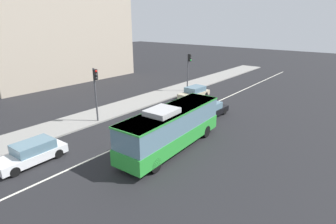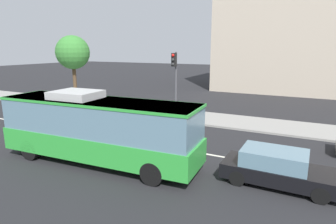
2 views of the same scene
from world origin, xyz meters
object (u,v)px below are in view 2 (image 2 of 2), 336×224
(transit_bus, at_px, (98,127))
(street_tree_kerbside_left, at_px, (73,53))
(traffic_light_mid_block, at_px, (175,75))
(sedan_black, at_px, (278,168))
(sedan_white, at_px, (74,109))

(transit_bus, distance_m, street_tree_kerbside_left, 17.34)
(traffic_light_mid_block, xyz_separation_m, street_tree_kerbside_left, (-12.56, 2.62, 1.46))
(transit_bus, bearing_deg, sedan_black, 6.74)
(sedan_black, bearing_deg, sedan_white, 164.45)
(traffic_light_mid_block, bearing_deg, sedan_white, -65.57)
(sedan_white, distance_m, street_tree_kerbside_left, 8.49)
(sedan_black, bearing_deg, street_tree_kerbside_left, 155.22)
(sedan_black, height_order, street_tree_kerbside_left, street_tree_kerbside_left)
(sedan_black, xyz_separation_m, street_tree_kerbside_left, (-20.67, 10.04, 4.29))
(transit_bus, distance_m, sedan_white, 9.82)
(sedan_white, bearing_deg, traffic_light_mid_block, -162.64)
(transit_bus, height_order, sedan_black, transit_bus)
(transit_bus, relative_size, sedan_white, 2.21)
(transit_bus, bearing_deg, street_tree_kerbside_left, 134.80)
(transit_bus, xyz_separation_m, sedan_white, (-7.63, 6.08, -1.09))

